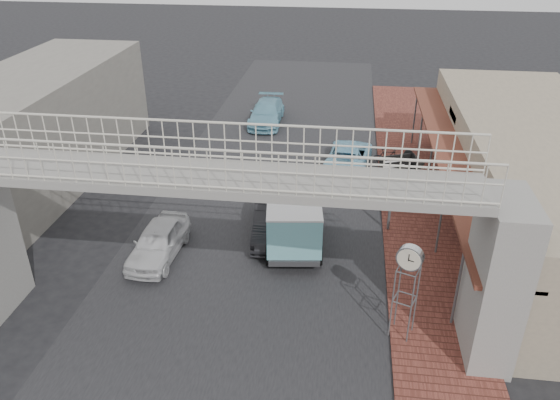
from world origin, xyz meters
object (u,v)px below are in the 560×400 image
(motorcycle_far, at_px, (387,157))
(street_clock, at_px, (410,262))
(arrow_sign, at_px, (414,166))
(angkot_van, at_px, (294,212))
(angkot_far, at_px, (267,113))
(white_hatchback, at_px, (158,241))
(dark_sedan, at_px, (275,217))
(angkot_curb, at_px, (349,155))
(motorcycle_near, at_px, (392,198))

(motorcycle_far, distance_m, street_clock, 12.57)
(arrow_sign, bearing_deg, angkot_van, 177.15)
(angkot_far, height_order, arrow_sign, arrow_sign)
(angkot_van, distance_m, arrow_sign, 4.97)
(white_hatchback, distance_m, arrow_sign, 10.08)
(dark_sedan, relative_size, arrow_sign, 1.30)
(angkot_curb, distance_m, angkot_far, 7.68)
(angkot_van, xyz_separation_m, arrow_sign, (4.46, 1.66, 1.43))
(street_clock, relative_size, arrow_sign, 0.93)
(white_hatchback, distance_m, angkot_van, 5.15)
(white_hatchback, bearing_deg, angkot_van, 20.41)
(angkot_far, distance_m, motorcycle_far, 8.98)
(dark_sedan, relative_size, motorcycle_near, 2.28)
(angkot_far, height_order, angkot_van, angkot_van)
(street_clock, bearing_deg, angkot_far, 131.80)
(angkot_van, bearing_deg, angkot_curb, 68.13)
(angkot_far, distance_m, motorcycle_near, 12.31)
(angkot_van, bearing_deg, motorcycle_near, 31.62)
(dark_sedan, distance_m, angkot_van, 1.21)
(angkot_curb, relative_size, street_clock, 1.40)
(motorcycle_near, distance_m, arrow_sign, 2.70)
(angkot_curb, distance_m, arrow_sign, 6.70)
(street_clock, bearing_deg, dark_sedan, 151.41)
(angkot_van, height_order, motorcycle_far, angkot_van)
(white_hatchback, bearing_deg, angkot_far, 85.58)
(white_hatchback, xyz_separation_m, motorcycle_near, (8.75, 4.70, -0.04))
(angkot_van, bearing_deg, dark_sedan, 135.93)
(street_clock, bearing_deg, motorcycle_far, 110.59)
(dark_sedan, relative_size, angkot_far, 0.97)
(angkot_van, xyz_separation_m, motorcycle_near, (3.90, 3.12, -0.77))
(motorcycle_near, bearing_deg, angkot_far, 40.69)
(motorcycle_near, bearing_deg, white_hatchback, 124.46)
(angkot_far, bearing_deg, dark_sedan, -80.65)
(dark_sedan, xyz_separation_m, angkot_far, (-2.25, 12.66, -0.07))
(white_hatchback, bearing_deg, arrow_sign, 21.59)
(arrow_sign, bearing_deg, motorcycle_near, 87.49)
(angkot_curb, bearing_deg, dark_sedan, 75.12)
(white_hatchback, distance_m, angkot_far, 14.95)
(angkot_curb, height_order, motorcycle_near, angkot_curb)
(white_hatchback, xyz_separation_m, dark_sedan, (4.03, 2.19, 0.08))
(angkot_curb, height_order, angkot_far, angkot_far)
(motorcycle_far, bearing_deg, street_clock, 176.32)
(dark_sedan, distance_m, motorcycle_near, 5.34)
(dark_sedan, relative_size, angkot_van, 0.95)
(dark_sedan, relative_size, angkot_curb, 1.00)
(angkot_van, xyz_separation_m, street_clock, (3.79, -4.80, 1.31))
(angkot_far, distance_m, street_clock, 19.44)
(motorcycle_far, relative_size, arrow_sign, 0.46)
(angkot_far, relative_size, arrow_sign, 1.35)
(angkot_far, relative_size, motorcycle_far, 2.94)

